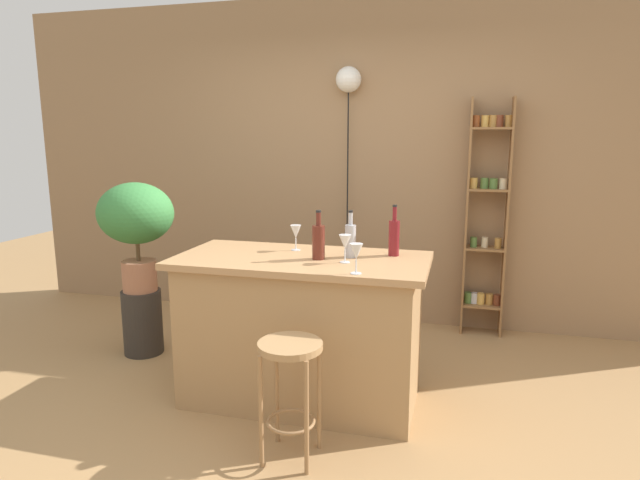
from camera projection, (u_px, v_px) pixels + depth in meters
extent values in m
plane|color=#A37A4C|center=(288.00, 420.00, 3.17)|extent=(12.00, 12.00, 0.00)
cube|color=#997551|center=(355.00, 163.00, 4.75)|extent=(6.40, 0.10, 2.80)
cube|color=#A87F51|center=(302.00, 332.00, 3.37)|extent=(1.41, 0.70, 0.88)
cube|color=tan|center=(302.00, 260.00, 3.28)|extent=(1.53, 0.76, 0.04)
cylinder|color=#997047|center=(261.00, 412.00, 2.67)|extent=(0.02, 0.02, 0.59)
cylinder|color=#997047|center=(307.00, 419.00, 2.61)|extent=(0.02, 0.02, 0.59)
cylinder|color=#997047|center=(277.00, 391.00, 2.89)|extent=(0.02, 0.02, 0.59)
cylinder|color=#997047|center=(319.00, 396.00, 2.84)|extent=(0.02, 0.02, 0.59)
torus|color=#997047|center=(291.00, 421.00, 2.77)|extent=(0.25, 0.25, 0.02)
cylinder|color=#A87F51|center=(290.00, 346.00, 2.69)|extent=(0.33, 0.33, 0.03)
cube|color=olive|center=(466.00, 219.00, 4.44)|extent=(0.02, 0.18, 1.94)
cube|color=olive|center=(507.00, 220.00, 4.36)|extent=(0.02, 0.18, 1.94)
cube|color=olive|center=(481.00, 305.00, 4.54)|extent=(0.30, 0.18, 0.02)
cylinder|color=#4C7033|center=(468.00, 298.00, 4.56)|extent=(0.06, 0.06, 0.09)
cylinder|color=silver|center=(474.00, 298.00, 4.55)|extent=(0.06, 0.06, 0.09)
cylinder|color=gold|center=(481.00, 299.00, 4.53)|extent=(0.06, 0.06, 0.09)
cylinder|color=#AD7A38|center=(489.00, 299.00, 4.52)|extent=(0.06, 0.06, 0.09)
cylinder|color=brown|center=(497.00, 300.00, 4.49)|extent=(0.06, 0.06, 0.09)
cube|color=olive|center=(485.00, 248.00, 4.45)|extent=(0.30, 0.18, 0.02)
cylinder|color=#4C7033|center=(474.00, 242.00, 4.46)|extent=(0.05, 0.05, 0.08)
cylinder|color=beige|center=(485.00, 242.00, 4.45)|extent=(0.05, 0.05, 0.08)
cylinder|color=#AD7A38|center=(498.00, 243.00, 4.41)|extent=(0.05, 0.05, 0.08)
cube|color=olive|center=(488.00, 190.00, 4.35)|extent=(0.30, 0.18, 0.02)
cylinder|color=gold|center=(473.00, 183.00, 4.37)|extent=(0.06, 0.06, 0.08)
cylinder|color=#4C7033|center=(484.00, 183.00, 4.36)|extent=(0.06, 0.06, 0.08)
cylinder|color=#4C7033|center=(494.00, 184.00, 4.33)|extent=(0.06, 0.06, 0.08)
cylinder|color=beige|center=(503.00, 184.00, 4.31)|extent=(0.06, 0.06, 0.08)
cube|color=olive|center=(492.00, 128.00, 4.26)|extent=(0.30, 0.18, 0.02)
cylinder|color=#994C23|center=(476.00, 121.00, 4.29)|extent=(0.06, 0.06, 0.09)
cylinder|color=gold|center=(485.00, 121.00, 4.27)|extent=(0.06, 0.06, 0.09)
cylinder|color=#AD7A38|center=(493.00, 121.00, 4.25)|extent=(0.06, 0.06, 0.09)
cylinder|color=brown|center=(500.00, 121.00, 4.23)|extent=(0.06, 0.06, 0.09)
cylinder|color=#AD7A38|center=(509.00, 121.00, 4.23)|extent=(0.06, 0.06, 0.09)
cylinder|color=#2D2823|center=(143.00, 322.00, 4.12)|extent=(0.29, 0.29, 0.49)
cylinder|color=#A86B4C|center=(140.00, 276.00, 4.05)|extent=(0.25, 0.25, 0.23)
cylinder|color=brown|center=(138.00, 250.00, 4.01)|extent=(0.03, 0.03, 0.16)
ellipsoid|color=#387F3D|center=(135.00, 213.00, 3.96)|extent=(0.56, 0.51, 0.45)
cylinder|color=#B2B2B7|center=(350.00, 241.00, 3.26)|extent=(0.07, 0.07, 0.20)
cylinder|color=#B2B2B7|center=(351.00, 219.00, 3.23)|extent=(0.03, 0.03, 0.08)
cylinder|color=black|center=(351.00, 211.00, 3.22)|extent=(0.03, 0.03, 0.01)
cylinder|color=#5B2319|center=(319.00, 242.00, 3.21)|extent=(0.08, 0.08, 0.20)
cylinder|color=#5B2319|center=(318.00, 219.00, 3.18)|extent=(0.03, 0.03, 0.08)
cylinder|color=black|center=(318.00, 211.00, 3.17)|extent=(0.03, 0.03, 0.01)
cylinder|color=maroon|center=(394.00, 238.00, 3.30)|extent=(0.07, 0.07, 0.22)
cylinder|color=maroon|center=(395.00, 214.00, 3.27)|extent=(0.03, 0.03, 0.08)
cylinder|color=black|center=(395.00, 206.00, 3.26)|extent=(0.03, 0.03, 0.01)
cylinder|color=silver|center=(296.00, 250.00, 3.48)|extent=(0.06, 0.06, 0.00)
cylinder|color=silver|center=(296.00, 244.00, 3.47)|extent=(0.01, 0.01, 0.07)
cone|color=silver|center=(296.00, 232.00, 3.45)|extent=(0.07, 0.07, 0.08)
cylinder|color=silver|center=(356.00, 273.00, 2.89)|extent=(0.06, 0.06, 0.00)
cylinder|color=silver|center=(356.00, 266.00, 2.88)|extent=(0.01, 0.01, 0.07)
cone|color=silver|center=(356.00, 251.00, 2.86)|extent=(0.07, 0.07, 0.08)
cylinder|color=silver|center=(345.00, 262.00, 3.14)|extent=(0.06, 0.06, 0.00)
cylinder|color=silver|center=(345.00, 256.00, 3.13)|extent=(0.01, 0.01, 0.07)
cone|color=silver|center=(345.00, 242.00, 3.12)|extent=(0.07, 0.07, 0.08)
cylinder|color=black|center=(347.00, 204.00, 4.73)|extent=(0.01, 0.01, 2.10)
sphere|color=white|center=(349.00, 79.00, 4.52)|extent=(0.22, 0.22, 0.22)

